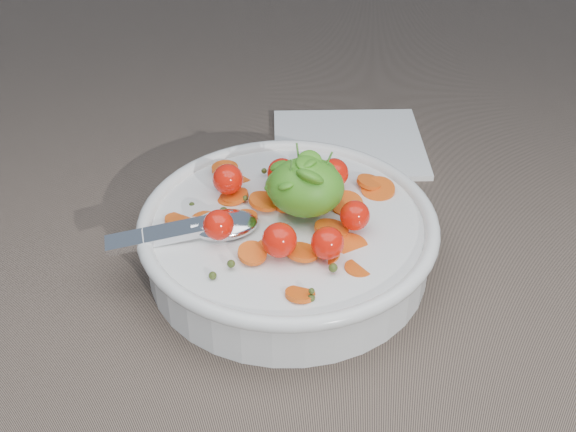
{
  "coord_description": "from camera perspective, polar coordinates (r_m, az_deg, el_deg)",
  "views": [
    {
      "loc": [
        0.04,
        -0.45,
        0.4
      ],
      "look_at": [
        -0.01,
        0.01,
        0.05
      ],
      "focal_mm": 45.0,
      "sensor_mm": 36.0,
      "label": 1
    }
  ],
  "objects": [
    {
      "name": "ground",
      "position": [
        0.6,
        0.35,
        -4.67
      ],
      "size": [
        6.0,
        6.0,
        0.0
      ],
      "primitive_type": "plane",
      "color": "#7A6657",
      "rests_on": "ground"
    },
    {
      "name": "bowl",
      "position": [
        0.59,
        0.0,
        -1.61
      ],
      "size": [
        0.26,
        0.24,
        0.11
      ],
      "color": "white",
      "rests_on": "ground"
    },
    {
      "name": "napkin",
      "position": [
        0.77,
        4.8,
        5.73
      ],
      "size": [
        0.17,
        0.15,
        0.01
      ],
      "primitive_type": "cube",
      "rotation": [
        0.0,
        0.0,
        0.12
      ],
      "color": "white",
      "rests_on": "ground"
    }
  ]
}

